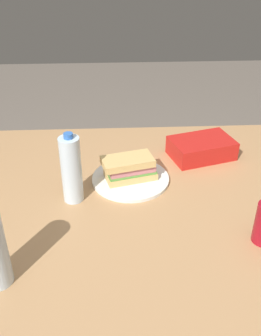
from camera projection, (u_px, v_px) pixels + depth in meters
dining_table at (144, 226)px, 1.29m from camera, size 1.42×1.10×0.75m
paper_plate at (130, 179)px, 1.35m from camera, size 0.27×0.27×0.01m
sandwich at (130, 168)px, 1.33m from camera, size 0.20×0.14×0.08m
chip_bag at (201, 148)px, 1.48m from camera, size 0.26×0.21×0.07m
water_bottle_tall at (71, 169)px, 1.21m from camera, size 0.06×0.06×0.24m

